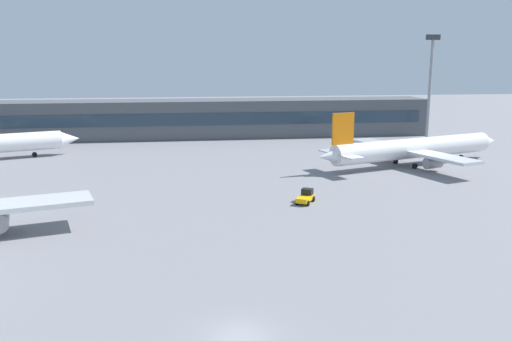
# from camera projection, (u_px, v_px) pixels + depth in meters

# --- Properties ---
(ground_plane) EXTENTS (400.00, 400.00, 0.00)m
(ground_plane) POSITION_uv_depth(u_px,v_px,m) (209.00, 193.00, 74.55)
(ground_plane) COLOR gray
(terminal_building) EXTENTS (113.96, 12.13, 9.00)m
(terminal_building) POSITION_uv_depth(u_px,v_px,m) (196.00, 119.00, 127.76)
(terminal_building) COLOR #4C5156
(terminal_building) RESTS_ON ground_plane
(airplane_mid) EXTENTS (39.38, 28.11, 10.04)m
(airplane_mid) POSITION_uv_depth(u_px,v_px,m) (415.00, 148.00, 93.42)
(airplane_mid) COLOR white
(airplane_mid) RESTS_ON ground_plane
(baggage_tug_yellow) EXTENTS (3.15, 3.86, 1.75)m
(baggage_tug_yellow) POSITION_uv_depth(u_px,v_px,m) (306.00, 197.00, 69.15)
(baggage_tug_yellow) COLOR #F2B20C
(baggage_tug_yellow) RESTS_ON ground_plane
(floodlight_tower_east) EXTENTS (3.20, 0.80, 24.12)m
(floodlight_tower_east) POSITION_uv_depth(u_px,v_px,m) (430.00, 79.00, 122.09)
(floodlight_tower_east) COLOR gray
(floodlight_tower_east) RESTS_ON ground_plane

